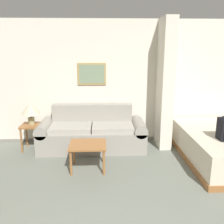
{
  "coord_description": "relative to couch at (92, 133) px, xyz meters",
  "views": [
    {
      "loc": [
        -0.0,
        -1.4,
        1.99
      ],
      "look_at": [
        0.14,
        2.35,
        1.05
      ],
      "focal_mm": 40.0,
      "sensor_mm": 36.0,
      "label": 1
    }
  ],
  "objects": [
    {
      "name": "wall_partition_pillar",
      "position": [
        1.49,
        0.11,
        0.98
      ],
      "size": [
        0.24,
        0.63,
        2.6
      ],
      "color": "silver",
      "rests_on": "ground_plane"
    },
    {
      "name": "coffee_table",
      "position": [
        -0.03,
        -0.96,
        0.08
      ],
      "size": [
        0.61,
        0.52,
        0.46
      ],
      "color": "#996033",
      "rests_on": "ground_plane"
    },
    {
      "name": "side_table",
      "position": [
        -1.21,
        -0.04,
        0.12
      ],
      "size": [
        0.41,
        0.41,
        0.53
      ],
      "color": "#996033",
      "rests_on": "ground_plane"
    },
    {
      "name": "table_lamp",
      "position": [
        -1.21,
        -0.04,
        0.54
      ],
      "size": [
        0.37,
        0.37,
        0.47
      ],
      "color": "tan",
      "rests_on": "side_table"
    },
    {
      "name": "couch",
      "position": [
        0.0,
        0.0,
        0.0
      ],
      "size": [
        2.16,
        0.84,
        0.86
      ],
      "color": "gray",
      "rests_on": "ground_plane"
    },
    {
      "name": "wall_back",
      "position": [
        0.22,
        0.48,
        0.98
      ],
      "size": [
        7.36,
        0.16,
        2.6
      ],
      "color": "silver",
      "rests_on": "ground_plane"
    }
  ]
}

